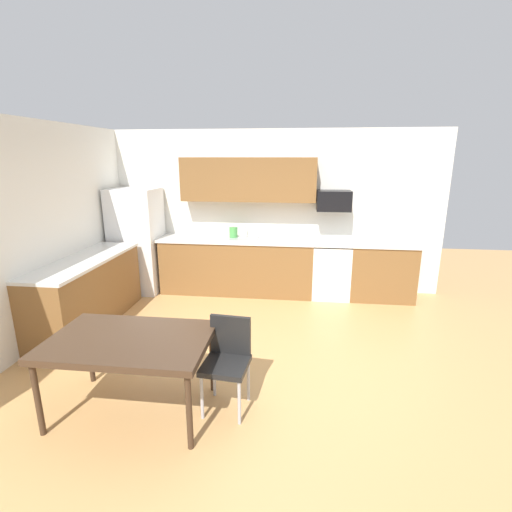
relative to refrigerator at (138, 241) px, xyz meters
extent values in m
plane|color=tan|center=(2.18, -2.22, -0.88)|extent=(12.00, 12.00, 0.00)
cube|color=white|center=(2.18, 0.43, 0.47)|extent=(5.80, 0.10, 2.70)
cube|color=white|center=(-0.47, -2.22, 0.47)|extent=(0.10, 5.80, 2.70)
cube|color=brown|center=(1.70, 0.08, -0.43)|extent=(2.54, 0.60, 0.90)
cube|color=brown|center=(4.07, 0.08, -0.43)|extent=(1.01, 0.60, 0.90)
cube|color=brown|center=(-0.12, -1.42, -0.43)|extent=(0.60, 2.00, 0.90)
cube|color=silver|center=(2.18, 0.08, 0.04)|extent=(4.80, 0.64, 0.04)
cube|color=silver|center=(-0.12, -1.42, 0.04)|extent=(0.64, 2.00, 0.04)
cube|color=brown|center=(1.88, 0.21, 1.02)|extent=(2.20, 0.34, 0.70)
cube|color=white|center=(0.00, 0.00, 0.00)|extent=(0.76, 0.70, 1.75)
cube|color=white|center=(3.27, 0.08, -0.44)|extent=(0.60, 0.60, 0.88)
cube|color=black|center=(3.27, 0.08, 0.02)|extent=(0.60, 0.60, 0.03)
cube|color=black|center=(3.27, 0.18, 0.70)|extent=(0.54, 0.36, 0.32)
cube|color=#A5A8AD|center=(1.82, 0.08, 0.00)|extent=(0.48, 0.40, 0.14)
cylinder|color=#B2B5BA|center=(1.82, 0.26, 0.16)|extent=(0.02, 0.02, 0.24)
cube|color=#422D1E|center=(1.29, -3.10, -0.18)|extent=(1.40, 0.90, 0.06)
cylinder|color=#422D1E|center=(0.65, -3.49, -0.54)|extent=(0.05, 0.05, 0.67)
cylinder|color=#422D1E|center=(1.93, -3.49, -0.54)|extent=(0.05, 0.05, 0.67)
cylinder|color=#422D1E|center=(0.65, -2.71, -0.54)|extent=(0.05, 0.05, 0.67)
cylinder|color=#422D1E|center=(1.93, -2.71, -0.54)|extent=(0.05, 0.05, 0.67)
cube|color=black|center=(2.12, -2.98, -0.43)|extent=(0.44, 0.44, 0.05)
cube|color=black|center=(2.13, -2.81, -0.23)|extent=(0.38, 0.08, 0.40)
cylinder|color=#B2B2B7|center=(1.93, -3.14, -0.66)|extent=(0.03, 0.03, 0.42)
cylinder|color=#B2B2B7|center=(2.27, -3.17, -0.66)|extent=(0.03, 0.03, 0.42)
cylinder|color=#B2B2B7|center=(1.96, -2.80, -0.66)|extent=(0.03, 0.03, 0.42)
cylinder|color=#B2B2B7|center=(2.30, -2.83, -0.66)|extent=(0.03, 0.03, 0.42)
cylinder|color=#4CA54C|center=(1.64, 0.13, 0.14)|extent=(0.14, 0.14, 0.20)
camera|label=1|loc=(2.74, -5.90, 1.39)|focal=26.14mm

